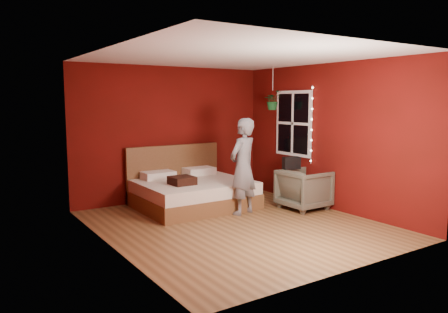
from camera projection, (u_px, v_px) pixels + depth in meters
floor at (237, 225)px, 6.87m from camera, size 4.50×4.50×0.00m
room_walls at (237, 118)px, 6.65m from camera, size 4.04×4.54×2.62m
window at (293, 123)px, 8.49m from camera, size 0.05×0.97×1.27m
fairy_lights at (312, 125)px, 8.04m from camera, size 0.04×0.04×1.45m
bed at (191, 191)px, 8.04m from camera, size 1.96×1.67×1.08m
person at (243, 166)px, 7.43m from camera, size 0.70×0.57×1.65m
armchair at (304, 189)px, 7.84m from camera, size 0.80×0.78×0.72m
handbag at (291, 163)px, 7.85m from camera, size 0.34×0.24×0.22m
throw_pillow at (182, 180)px, 7.59m from camera, size 0.40×0.40×0.14m
hanging_plant at (273, 100)px, 8.45m from camera, size 0.38×0.34×0.84m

